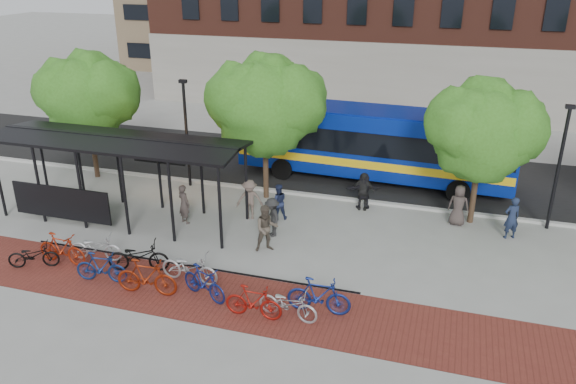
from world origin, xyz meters
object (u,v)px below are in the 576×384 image
(bike_11, at_px, (319,296))
(pedestrian_5, at_px, (364,191))
(bike_7, at_px, (204,282))
(pedestrian_9, at_px, (272,217))
(pedestrian_6, at_px, (459,205))
(bike_10, at_px, (288,304))
(bike_2, at_px, (96,247))
(bike_3, at_px, (101,267))
(pedestrian_7, at_px, (512,218))
(pedestrian_8, at_px, (267,228))
(lamp_post_left, at_px, (186,131))
(bus_shelter, at_px, (115,150))
(bike_0, at_px, (33,255))
(bus, at_px, (374,140))
(bike_5, at_px, (147,277))
(tree_b, at_px, (267,102))
(bike_9, at_px, (253,302))
(pedestrian_1, at_px, (184,204))
(bike_1, at_px, (62,249))
(bike_4, at_px, (138,256))
(bike_6, at_px, (189,267))
(pedestrian_3, at_px, (250,200))
(tree_c, at_px, (485,128))
(pedestrian_4, at_px, (363,191))
(pedestrian_2, at_px, (278,202))
(tree_a, at_px, (88,93))
(lamp_post_right, at_px, (559,165))

(bike_11, distance_m, pedestrian_5, 8.25)
(bike_7, bearing_deg, pedestrian_9, 13.87)
(pedestrian_6, bearing_deg, bike_10, 67.88)
(bike_2, xyz_separation_m, bike_3, (1.07, -1.24, 0.04))
(bike_11, relative_size, pedestrian_7, 1.16)
(pedestrian_8, xyz_separation_m, pedestrian_9, (-0.18, 1.20, -0.11))
(lamp_post_left, bearing_deg, bus_shelter, -105.53)
(bike_0, distance_m, bike_3, 2.88)
(bus, distance_m, pedestrian_7, 7.82)
(bus_shelter, distance_m, pedestrian_8, 7.20)
(bike_5, height_order, pedestrian_8, pedestrian_8)
(bike_5, bearing_deg, pedestrian_8, -39.72)
(bike_2, bearing_deg, tree_b, -38.52)
(bike_9, relative_size, pedestrian_1, 1.08)
(pedestrian_5, bearing_deg, bike_5, 39.86)
(bike_7, relative_size, bike_11, 0.94)
(bus_shelter, relative_size, bike_1, 5.40)
(bike_4, bearing_deg, bike_2, 66.81)
(bike_6, bearing_deg, pedestrian_3, 0.84)
(bike_1, xyz_separation_m, pedestrian_1, (2.67, 4.33, 0.25))
(tree_c, relative_size, pedestrian_6, 3.43)
(bike_0, relative_size, bike_9, 0.97)
(bike_5, relative_size, pedestrian_4, 1.24)
(bus_shelter, bearing_deg, bike_10, -29.07)
(bike_0, distance_m, pedestrian_3, 8.45)
(pedestrian_2, bearing_deg, tree_a, -38.15)
(bike_2, distance_m, pedestrian_8, 6.22)
(tree_b, xyz_separation_m, pedestrian_2, (1.15, -2.10, -3.68))
(pedestrian_7, bearing_deg, tree_a, -29.72)
(bike_3, bearing_deg, bike_10, -99.03)
(bus_shelter, bearing_deg, pedestrian_7, 9.89)
(bus_shelter, xyz_separation_m, bike_10, (8.84, -4.92, -2.49))
(bike_9, bearing_deg, bus_shelter, 56.29)
(bike_4, xyz_separation_m, pedestrian_1, (-0.22, 3.98, 0.28))
(lamp_post_right, height_order, bike_10, lamp_post_right)
(tree_c, relative_size, bike_4, 2.77)
(bike_4, relative_size, pedestrian_4, 1.27)
(bike_7, distance_m, pedestrian_5, 9.28)
(bike_7, distance_m, pedestrian_6, 11.08)
(bike_4, distance_m, pedestrian_1, 3.99)
(lamp_post_right, distance_m, pedestrian_2, 11.19)
(bike_4, xyz_separation_m, pedestrian_8, (3.80, 2.72, 0.35))
(bus, bearing_deg, tree_a, -162.05)
(bike_2, xyz_separation_m, bike_7, (4.80, -1.12, 0.05))
(bike_5, bearing_deg, bike_11, -88.59)
(bike_3, xyz_separation_m, pedestrian_3, (3.04, 6.16, 0.32))
(pedestrian_9, bearing_deg, bike_10, -13.49)
(bike_7, xyz_separation_m, pedestrian_5, (3.67, 8.52, 0.25))
(bike_3, bearing_deg, pedestrian_9, -49.58)
(tree_a, height_order, bike_10, tree_a)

